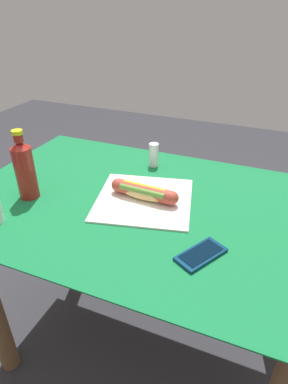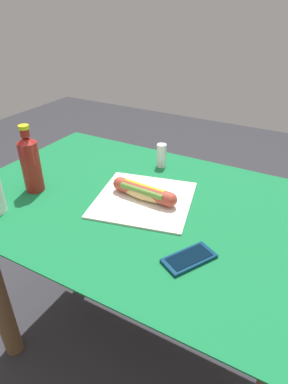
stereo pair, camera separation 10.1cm
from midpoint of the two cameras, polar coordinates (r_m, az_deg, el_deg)
The scene contains 7 objects.
ground_plane at distance 1.54m, azimuth 2.01°, elevation -25.48°, with size 6.00×6.00×0.00m, color #2D2D33.
dining_table at distance 1.10m, azimuth 2.57°, elevation -8.09°, with size 1.17×0.77×0.73m.
paper_wrapper at distance 1.03m, azimuth 2.82°, elevation -1.37°, with size 0.29×0.29×0.01m, color silver.
hot_dog at distance 1.01m, azimuth 2.84°, elevation -0.06°, with size 0.23×0.06×0.05m.
cell_phone at distance 0.82m, azimuth 11.47°, elevation -11.43°, with size 0.12×0.15×0.01m.
soda_bottle at distance 1.09m, azimuth -16.71°, elevation 4.83°, with size 0.06×0.06×0.22m.
salt_shaker at distance 1.23m, azimuth 5.44°, elevation 6.30°, with size 0.04×0.04×0.09m, color silver.
Camera 2 is at (-0.42, 0.75, 1.29)m, focal length 30.53 mm.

